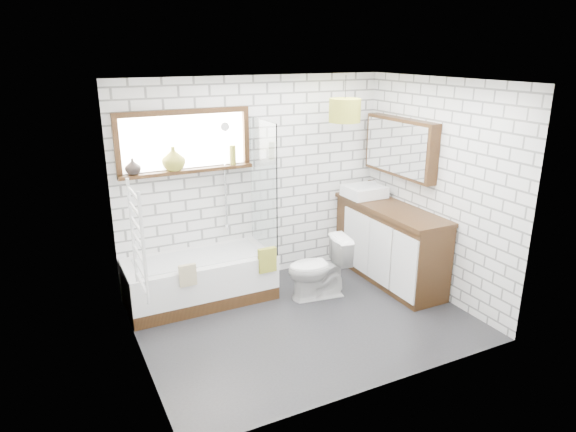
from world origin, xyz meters
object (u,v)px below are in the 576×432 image
basin (364,191)px  pendant (345,110)px  bathtub (200,279)px  vanity (389,243)px  toilet (318,268)px

basin → pendant: pendant is taller
bathtub → vanity: bearing=-12.1°
toilet → basin: bearing=127.1°
bathtub → vanity: vanity is taller
basin → toilet: bearing=-151.3°
bathtub → pendant: (1.82, -0.10, 1.83)m
bathtub → pendant: size_ratio=4.46×
vanity → toilet: (-1.03, -0.03, -0.12)m
bathtub → pendant: 2.58m
bathtub → vanity: size_ratio=0.98×
toilet → pendant: pendant is taller
bathtub → vanity: 2.35m
bathtub → basin: basin is taller
vanity → pendant: bearing=140.4°
vanity → pendant: 1.73m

